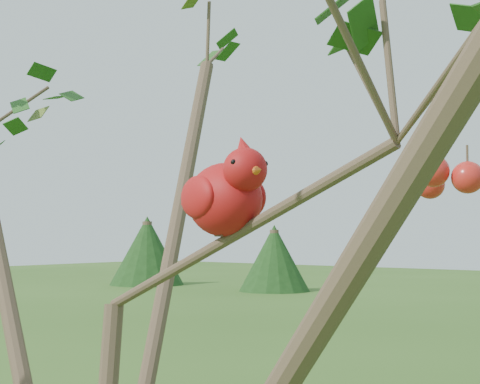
{
  "coord_description": "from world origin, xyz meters",
  "views": [
    {
      "loc": [
        0.98,
        -0.82,
        2.08
      ],
      "look_at": [
        0.28,
        0.06,
        2.14
      ],
      "focal_mm": 55.0,
      "sensor_mm": 36.0,
      "label": 1
    }
  ],
  "objects": [
    {
      "name": "cardinal",
      "position": [
        0.24,
        0.07,
        2.14
      ],
      "size": [
        0.24,
        0.16,
        0.17
      ],
      "rotation": [
        0.0,
        0.0,
        -0.39
      ],
      "color": "#B6160F",
      "rests_on": "ground"
    },
    {
      "name": "crabapple_tree",
      "position": [
        0.03,
        -0.02,
        2.12
      ],
      "size": [
        2.35,
        2.05,
        2.95
      ],
      "color": "#493627",
      "rests_on": "ground"
    }
  ]
}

